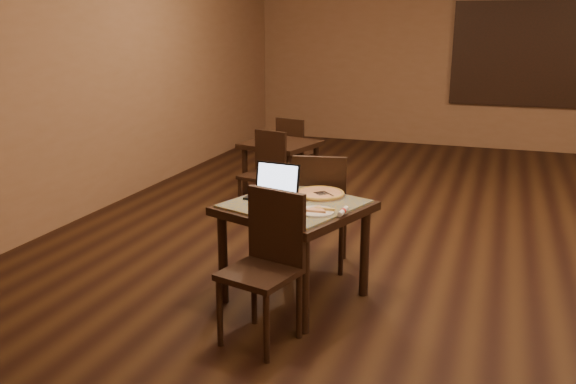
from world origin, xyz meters
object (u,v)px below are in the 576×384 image
at_px(other_table_b_chair_near, 266,168).
at_px(tiled_table, 295,216).
at_px(laptop, 274,188).
at_px(other_table_b_chair_far, 294,149).
at_px(chair_main_near, 267,258).
at_px(pizza_pan, 320,195).
at_px(chair_main_far, 320,205).
at_px(other_table_b, 281,152).

bearing_deg(other_table_b_chair_near, tiled_table, -48.95).
height_order(laptop, other_table_b_chair_far, laptop).
bearing_deg(chair_main_near, laptop, 121.11).
relative_size(tiled_table, laptop, 3.09).
xyz_separation_m(tiled_table, pizza_pan, (0.12, 0.24, 0.11)).
bearing_deg(other_table_b_chair_far, laptop, 119.82).
bearing_deg(chair_main_near, tiled_table, 106.06).
relative_size(laptop, other_table_b_chair_near, 0.42).
height_order(laptop, other_table_b_chair_near, laptop).
relative_size(other_table_b_chair_near, other_table_b_chair_far, 1.00).
height_order(chair_main_near, other_table_b_chair_near, chair_main_near).
bearing_deg(chair_main_far, laptop, 56.48).
distance_m(chair_main_near, chair_main_far, 1.23).
bearing_deg(chair_main_far, other_table_b_chair_near, -62.75).
height_order(tiled_table, other_table_b_chair_far, other_table_b_chair_far).
height_order(tiled_table, chair_main_near, chair_main_near).
xyz_separation_m(chair_main_far, pizza_pan, (0.10, -0.37, 0.20)).
bearing_deg(other_table_b, chair_main_near, -57.67).
bearing_deg(laptop, other_table_b_chair_near, 118.42).
relative_size(chair_main_far, laptop, 2.66).
bearing_deg(laptop, tiled_table, -23.40).
height_order(chair_main_near, laptop, laptop).
bearing_deg(other_table_b_chair_far, pizza_pan, 126.47).
bearing_deg(laptop, pizza_pan, 27.33).
height_order(tiled_table, chair_main_far, chair_main_far).
bearing_deg(tiled_table, chair_main_near, -68.84).
bearing_deg(tiled_table, pizza_pan, 82.61).
height_order(chair_main_near, pizza_pan, chair_main_near).
bearing_deg(tiled_table, other_table_b_chair_near, 136.50).
xyz_separation_m(chair_main_far, other_table_b_chair_far, (-1.05, 2.37, -0.06)).
relative_size(tiled_table, chair_main_far, 1.16).
distance_m(chair_main_far, laptop, 0.61).
height_order(chair_main_near, other_table_b, chair_main_near).
relative_size(chair_main_near, other_table_b, 1.10).
distance_m(tiled_table, pizza_pan, 0.29).
bearing_deg(laptop, chair_main_far, 71.69).
xyz_separation_m(chair_main_near, pizza_pan, (0.10, 0.85, 0.20)).
relative_size(other_table_b, other_table_b_chair_far, 1.00).
bearing_deg(pizza_pan, chair_main_far, 105.59).
bearing_deg(chair_main_near, other_table_b_chair_near, 125.86).
xyz_separation_m(tiled_table, chair_main_near, (0.02, -0.61, -0.10)).
bearing_deg(chair_main_far, other_table_b, -71.21).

